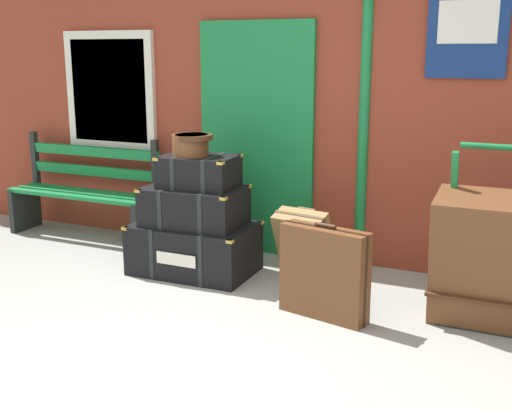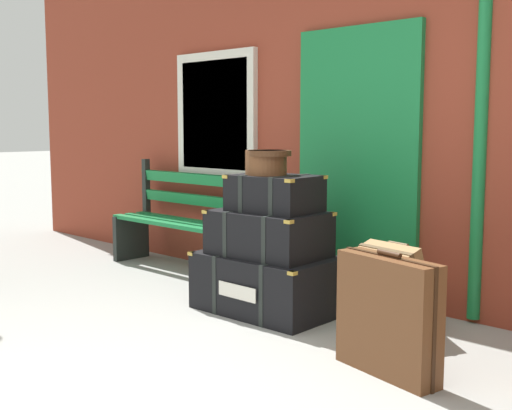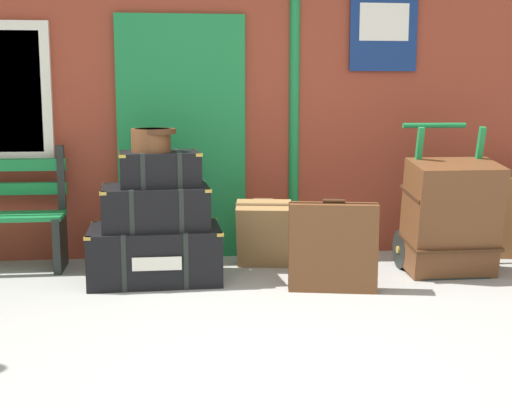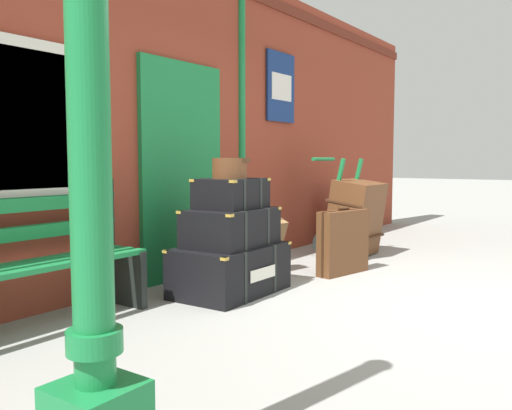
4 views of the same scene
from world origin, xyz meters
TOP-DOWN VIEW (x-y plane):
  - ground_plane at (0.00, 0.00)m, footprint 60.00×60.00m
  - brick_facade at (-0.02, 2.60)m, footprint 10.40×0.35m
  - platform_bench at (-2.21, 2.16)m, footprint 1.60×0.43m
  - steamer_trunk_base at (-0.67, 1.67)m, footprint 1.03×0.68m
  - steamer_trunk_middle at (-0.66, 1.66)m, footprint 0.84×0.60m
  - steamer_trunk_top at (-0.62, 1.69)m, footprint 0.64×0.50m
  - round_hatbox at (-0.67, 1.66)m, footprint 0.34×0.31m
  - suitcase_beige at (0.22, 1.95)m, footprint 0.50×0.44m
  - suitcase_umber at (0.64, 1.22)m, footprint 0.67×0.30m

SIDE VIEW (x-z plane):
  - ground_plane at x=0.00m, z-range 0.00..0.00m
  - steamer_trunk_base at x=-0.67m, z-range 0.00..0.42m
  - suitcase_beige at x=0.22m, z-range 0.00..0.58m
  - suitcase_umber at x=0.64m, z-range -0.02..0.67m
  - platform_bench at x=-2.21m, z-range -0.06..0.95m
  - steamer_trunk_middle at x=-0.66m, z-range 0.42..0.74m
  - steamer_trunk_top at x=-0.62m, z-range 0.74..1.00m
  - round_hatbox at x=-0.67m, z-range 1.01..1.19m
  - brick_facade at x=-0.02m, z-range 0.00..3.20m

